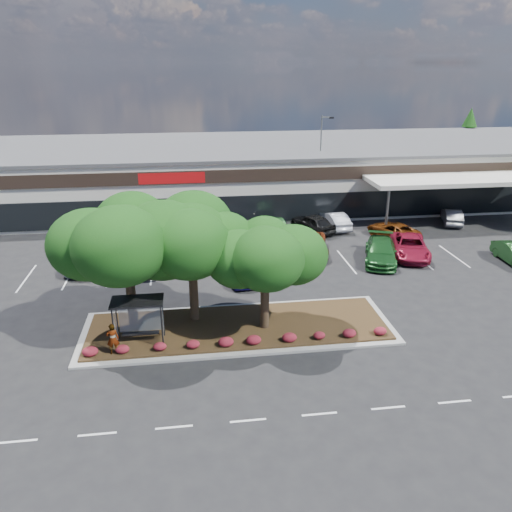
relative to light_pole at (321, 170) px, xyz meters
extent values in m
plane|color=black|center=(-8.99, -27.97, -4.30)|extent=(160.00, 160.00, 0.00)
cube|color=silver|center=(-8.99, 6.03, -1.30)|extent=(80.00, 20.00, 6.00)
cube|color=#4C4C4F|center=(-8.99, 6.03, 1.80)|extent=(80.40, 20.40, 0.30)
cube|color=black|center=(-8.99, -4.02, 0.50)|extent=(80.00, 0.25, 1.20)
cube|color=black|center=(-8.99, -4.02, -2.70)|extent=(60.00, 0.18, 2.60)
cube|color=#BA0D10|center=(-14.99, -4.09, 0.50)|extent=(6.00, 0.12, 1.00)
cube|color=silver|center=(11.01, -6.47, 0.10)|extent=(16.00, 5.00, 0.40)
cylinder|color=slate|center=(4.01, -8.47, -2.20)|extent=(0.24, 0.24, 4.20)
cube|color=#9C9B97|center=(-10.99, -23.97, -4.23)|extent=(18.00, 6.00, 0.15)
cube|color=#47341C|center=(-10.99, -23.97, -4.10)|extent=(17.20, 5.20, 0.12)
cube|color=silver|center=(-20.99, -31.97, -4.30)|extent=(1.60, 0.12, 0.01)
cube|color=silver|center=(-17.79, -31.97, -4.30)|extent=(1.60, 0.12, 0.01)
cube|color=silver|center=(-14.59, -31.97, -4.30)|extent=(1.60, 0.12, 0.01)
cube|color=silver|center=(-11.39, -31.97, -4.30)|extent=(1.60, 0.12, 0.01)
cube|color=silver|center=(-8.19, -31.97, -4.30)|extent=(1.60, 0.12, 0.01)
cube|color=silver|center=(-4.99, -31.97, -4.30)|extent=(1.60, 0.12, 0.01)
cube|color=silver|center=(-1.79, -31.97, -4.30)|extent=(1.60, 0.12, 0.01)
cube|color=silver|center=(-25.49, -14.47, -4.30)|extent=(0.12, 5.00, 0.01)
cube|color=silver|center=(-22.49, -14.47, -4.30)|extent=(0.12, 5.00, 0.01)
cube|color=silver|center=(-19.49, -14.47, -4.30)|extent=(0.12, 5.00, 0.01)
cube|color=silver|center=(-16.49, -14.47, -4.30)|extent=(0.12, 5.00, 0.01)
cube|color=silver|center=(-13.49, -14.47, -4.30)|extent=(0.12, 5.00, 0.01)
cube|color=silver|center=(-10.49, -14.47, -4.30)|extent=(0.12, 5.00, 0.01)
cube|color=silver|center=(-7.49, -14.47, -4.30)|extent=(0.12, 5.00, 0.01)
cube|color=silver|center=(-4.49, -14.47, -4.30)|extent=(0.12, 5.00, 0.01)
cube|color=silver|center=(-1.49, -14.47, -4.30)|extent=(0.12, 5.00, 0.01)
cube|color=silver|center=(1.51, -14.47, -4.30)|extent=(0.12, 5.00, 0.01)
cube|color=silver|center=(4.51, -14.47, -4.30)|extent=(0.12, 5.00, 0.01)
cube|color=silver|center=(7.51, -14.47, -4.30)|extent=(0.12, 5.00, 0.01)
cylinder|color=black|center=(-17.74, -24.52, -2.79)|extent=(0.08, 0.08, 2.50)
cylinder|color=black|center=(-15.24, -24.52, -2.79)|extent=(0.08, 0.08, 2.50)
cylinder|color=black|center=(-17.74, -25.82, -2.79)|extent=(0.08, 0.08, 2.50)
cylinder|color=black|center=(-15.24, -25.82, -2.79)|extent=(0.08, 0.08, 2.50)
cube|color=black|center=(-16.49, -25.17, -1.50)|extent=(2.75, 1.55, 0.10)
cube|color=silver|center=(-16.49, -24.52, -2.67)|extent=(2.30, 0.03, 2.00)
cube|color=black|center=(-16.49, -24.92, -3.59)|extent=(2.00, 0.35, 0.06)
cone|color=#14370E|center=(25.01, 16.03, 0.20)|extent=(3.96, 3.96, 9.00)
imported|color=#594C47|center=(-17.80, -26.04, -3.17)|extent=(0.68, 0.50, 1.74)
cube|color=#9C9B97|center=(-0.10, 0.03, -4.10)|extent=(0.50, 0.50, 0.40)
cylinder|color=slate|center=(-0.10, 0.03, 0.76)|extent=(0.14, 0.14, 9.32)
cube|color=slate|center=(0.33, -0.09, 5.27)|extent=(0.93, 0.45, 0.14)
cube|color=black|center=(0.81, -0.22, 5.20)|extent=(0.51, 0.41, 0.18)
imported|color=silver|center=(-21.09, -12.90, -3.48)|extent=(4.27, 6.45, 1.65)
imported|color=silver|center=(-17.17, -13.54, -3.52)|extent=(2.98, 5.81, 1.57)
imported|color=#682308|center=(-16.99, -13.68, -3.52)|extent=(2.66, 5.00, 1.57)
imported|color=maroon|center=(-8.34, -15.98, -3.62)|extent=(3.23, 5.29, 1.37)
imported|color=navy|center=(-10.13, -16.69, -3.46)|extent=(2.52, 5.12, 1.68)
imported|color=maroon|center=(-3.82, -12.33, -3.55)|extent=(3.51, 5.81, 1.51)
imported|color=#1D5521|center=(1.14, -14.76, -3.47)|extent=(4.14, 6.21, 1.67)
imported|color=maroon|center=(3.89, -13.94, -3.49)|extent=(4.15, 6.33, 1.62)
imported|color=maroon|center=(-21.25, -6.10, -3.60)|extent=(3.44, 5.44, 1.40)
imported|color=navy|center=(-18.85, -5.66, -3.61)|extent=(2.65, 4.34, 1.38)
imported|color=maroon|center=(-11.81, -9.73, -3.56)|extent=(3.66, 5.76, 1.48)
imported|color=#5A5861|center=(-7.54, -7.08, -3.56)|extent=(3.48, 5.70, 1.48)
imported|color=#1C471D|center=(-5.99, -6.69, -3.57)|extent=(1.99, 4.58, 1.46)
imported|color=black|center=(-2.35, -6.82, -3.47)|extent=(3.83, 5.28, 1.67)
imported|color=silver|center=(-0.04, -6.08, -3.53)|extent=(2.09, 4.82, 1.54)
imported|color=#642E0D|center=(4.31, -9.47, -3.60)|extent=(4.21, 5.54, 1.40)
imported|color=slate|center=(11.58, -6.22, -3.57)|extent=(2.95, 4.71, 1.46)
camera|label=1|loc=(-13.43, -49.55, 10.29)|focal=35.00mm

